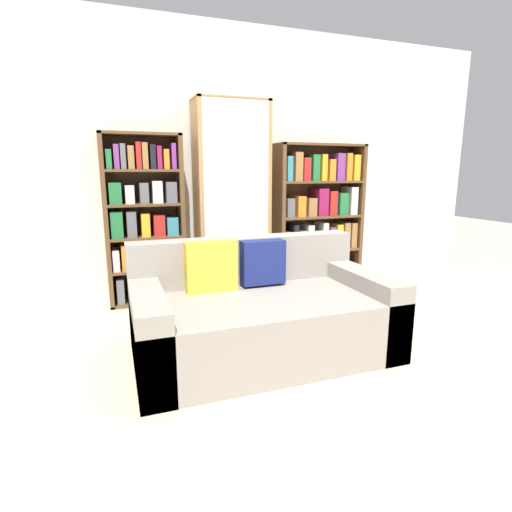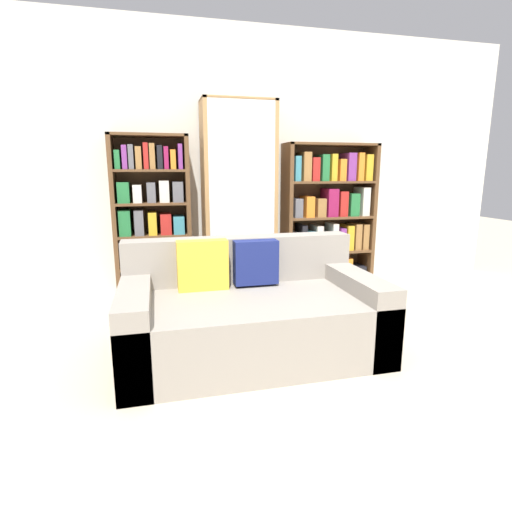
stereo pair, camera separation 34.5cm
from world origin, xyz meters
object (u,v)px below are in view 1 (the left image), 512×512
Objects in this scene: couch at (260,314)px; bookshelf_right at (318,219)px; bookshelf_left at (144,223)px; display_cabinet at (232,201)px; wine_bottle at (300,284)px.

couch is 1.93m from bookshelf_right.
bookshelf_right is (1.87, -0.00, -0.03)m from bookshelf_left.
bookshelf_right is (1.00, 0.02, -0.22)m from display_cabinet.
bookshelf_right reaches higher than wine_bottle.
bookshelf_left is 4.52× the size of wine_bottle.
couch is 4.91× the size of wine_bottle.
bookshelf_left reaches higher than bookshelf_right.
bookshelf_right is 0.83m from wine_bottle.
display_cabinet is 1.03m from bookshelf_right.
couch is 1.09× the size of bookshelf_left.
bookshelf_left is at bearing 179.99° from bookshelf_right.
bookshelf_right is at bearing 49.39° from couch.
display_cabinet reaches higher than couch.
couch is 1.30m from wine_bottle.
bookshelf_left reaches higher than couch.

